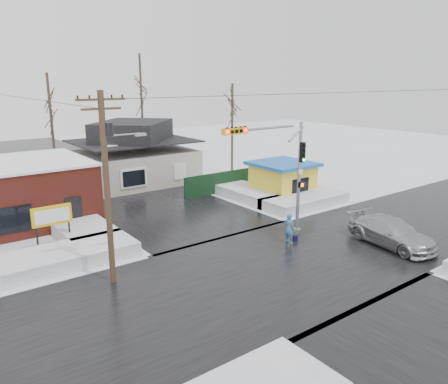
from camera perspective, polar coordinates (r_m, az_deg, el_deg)
ground at (r=23.46m, az=7.88°, el=-9.37°), size 120.00×120.00×0.00m
road_ns at (r=23.45m, az=7.88°, el=-9.35°), size 10.00×120.00×0.02m
road_ew at (r=23.45m, az=7.88°, el=-9.35°), size 120.00×10.00×0.02m
snowbank_nw at (r=24.70m, az=-19.65°, el=-7.85°), size 7.00×3.00×0.80m
snowbank_ne at (r=34.04m, az=10.50°, el=-1.11°), size 7.00×3.00×0.80m
snowbank_nside_w at (r=29.75m, az=-18.90°, el=-3.97°), size 3.00×8.00×0.80m
snowbank_nside_e at (r=36.22m, az=2.54°, el=0.08°), size 3.00×8.00×0.80m
traffic_signal at (r=25.75m, az=7.49°, el=3.43°), size 6.05×0.68×7.00m
utility_pole at (r=20.46m, az=-14.94°, el=1.79°), size 3.15×0.44×9.00m
marquee_sign at (r=26.48m, az=-21.56°, el=-3.03°), size 2.20×0.21×2.55m
house at (r=41.49m, az=-11.69°, el=4.79°), size 10.40×8.40×5.76m
kiosk at (r=36.14m, az=7.65°, el=1.67°), size 4.60×4.60×2.88m
fence at (r=37.33m, az=0.02°, el=1.32°), size 8.00×0.12×1.80m
tree_far_left at (r=42.64m, az=-21.90°, el=11.54°), size 3.00×3.00×10.00m
tree_far_mid at (r=48.06m, az=-10.85°, el=14.44°), size 3.00×3.00×12.00m
tree_far_right at (r=44.49m, az=1.09°, el=11.62°), size 3.00×3.00×9.00m
pedestrian at (r=26.06m, az=8.53°, el=-4.74°), size 0.49×0.70×1.83m
car at (r=27.28m, az=21.01°, el=-4.97°), size 2.86×5.70×1.59m
shopping_bag at (r=26.61m, az=9.29°, el=-6.05°), size 0.30×0.19×0.35m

